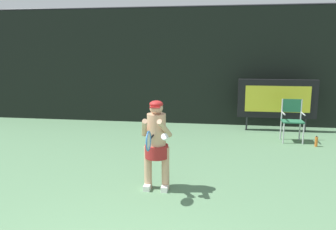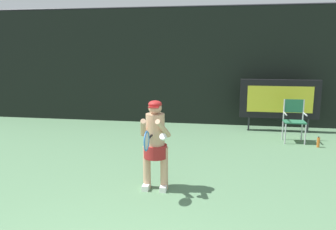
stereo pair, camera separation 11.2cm
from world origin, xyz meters
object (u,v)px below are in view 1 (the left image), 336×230
Objects in this scene: umpire_chair at (292,118)px; tennis_racket at (149,141)px; tennis_player at (156,141)px; scoreboard at (277,99)px; water_bottle at (316,142)px.

tennis_racket is at bearing -125.59° from umpire_chair.
tennis_player is at bearing 100.10° from tennis_racket.
scoreboard is at bearing 75.82° from tennis_racket.
tennis_racket reaches higher than umpire_chair.
tennis_racket is (-2.68, -5.17, 0.03)m from scoreboard.
scoreboard reaches higher than water_bottle.
scoreboard is 1.45× the size of tennis_player.
water_bottle is 5.04m from tennis_racket.
scoreboard is at bearing 115.16° from water_bottle.
water_bottle is 4.66m from tennis_player.
water_bottle is at bearing 42.66° from tennis_player.
tennis_racket is (-2.90, -4.06, 0.35)m from umpire_chair.
umpire_chair is 1.79× the size of tennis_racket.
scoreboard is 1.18m from umpire_chair.
water_bottle is 0.44× the size of tennis_racket.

